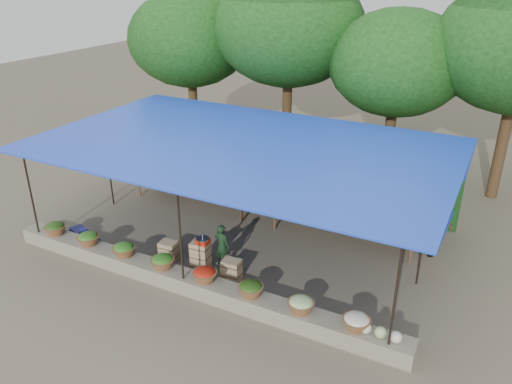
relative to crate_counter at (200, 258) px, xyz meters
The scene contains 16 objects.
ground 1.90m from the crate_counter, 82.89° to the left, with size 60.00×60.00×0.00m, color #67614B.
stone_curb 0.92m from the crate_counter, 75.28° to the right, with size 10.60×0.55×0.40m, color gray.
stall_canopy 3.06m from the crate_counter, 83.17° to the left, with size 10.80×6.60×2.82m.
produce_baskets 0.93m from the crate_counter, 81.48° to the right, with size 8.98×0.58×0.34m.
netting_backdrop 5.11m from the crate_counter, 87.34° to the left, with size 10.60×0.06×2.50m, color #1A4B1D.
tree_row 9.11m from the crate_counter, 84.72° to the left, with size 16.51×5.50×7.12m.
fruit_table_left 3.94m from the crate_counter, 125.09° to the left, with size 4.21×0.95×0.93m.
fruit_table_right 4.24m from the crate_counter, 49.55° to the left, with size 4.21×0.95×0.93m.
crate_counter is the anchor object (origin of this frame).
weighing_scale 0.55m from the crate_counter, ahead, with size 0.33×0.33×0.35m.
vendor_seated 0.65m from the crate_counter, 47.45° to the left, with size 0.42×0.28×1.15m, color #163119.
customer_left 5.75m from the crate_counter, 138.32° to the left, with size 0.75×0.58×1.54m, color slate.
customer_mid 4.00m from the crate_counter, 70.66° to the left, with size 1.08×0.62×1.67m, color slate.
customer_right 6.15m from the crate_counter, 34.96° to the left, with size 1.08×0.45×1.84m, color slate.
blue_crate_front 3.25m from the crate_counter, behind, with size 0.44×0.32×0.27m, color navy.
blue_crate_back 3.93m from the crate_counter, behind, with size 0.47×0.34×0.28m, color navy.
Camera 1 is at (6.00, -10.76, 7.07)m, focal length 35.00 mm.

